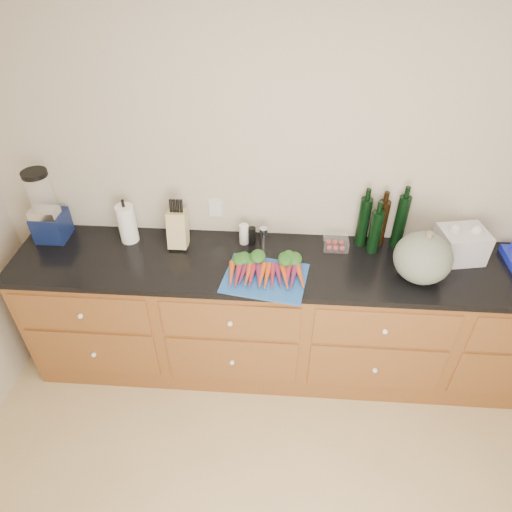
# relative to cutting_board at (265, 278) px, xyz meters

# --- Properties ---
(wall_back) EXTENTS (4.10, 0.05, 2.60)m
(wall_back) POSITION_rel_cutting_board_xyz_m (0.25, 0.48, 0.35)
(wall_back) COLOR beige
(wall_back) RESTS_ON ground
(cabinets) EXTENTS (3.60, 0.64, 0.90)m
(cabinets) POSITION_rel_cutting_board_xyz_m (0.25, 0.16, -0.50)
(cabinets) COLOR brown
(cabinets) RESTS_ON ground
(countertop) EXTENTS (3.64, 0.62, 0.04)m
(countertop) POSITION_rel_cutting_board_xyz_m (0.25, 0.16, -0.03)
(countertop) COLOR black
(countertop) RESTS_ON cabinets
(cutting_board) EXTENTS (0.52, 0.43, 0.01)m
(cutting_board) POSITION_rel_cutting_board_xyz_m (0.00, 0.00, 0.00)
(cutting_board) COLOR #1F53A4
(cutting_board) RESTS_ON countertop
(carrots) EXTENTS (0.43, 0.30, 0.06)m
(carrots) POSITION_rel_cutting_board_xyz_m (0.00, 0.03, 0.03)
(carrots) COLOR #D14C18
(carrots) RESTS_ON cutting_board
(squash) EXTENTS (0.33, 0.33, 0.29)m
(squash) POSITION_rel_cutting_board_xyz_m (0.89, 0.07, 0.14)
(squash) COLOR #576454
(squash) RESTS_ON countertop
(blender_appliance) EXTENTS (0.19, 0.19, 0.48)m
(blender_appliance) POSITION_rel_cutting_board_xyz_m (-1.39, 0.32, 0.20)
(blender_appliance) COLOR #0E1A44
(blender_appliance) RESTS_ON countertop
(paper_towel) EXTENTS (0.11, 0.11, 0.25)m
(paper_towel) POSITION_rel_cutting_board_xyz_m (-0.89, 0.32, 0.12)
(paper_towel) COLOR white
(paper_towel) RESTS_ON countertop
(knife_block) EXTENTS (0.12, 0.12, 0.23)m
(knife_block) POSITION_rel_cutting_board_xyz_m (-0.56, 0.30, 0.11)
(knife_block) COLOR tan
(knife_block) RESTS_ON countertop
(grinder_salt) EXTENTS (0.06, 0.06, 0.14)m
(grinder_salt) POSITION_rel_cutting_board_xyz_m (-0.15, 0.34, 0.06)
(grinder_salt) COLOR white
(grinder_salt) RESTS_ON countertop
(grinder_pepper) EXTENTS (0.05, 0.05, 0.12)m
(grinder_pepper) POSITION_rel_cutting_board_xyz_m (-0.10, 0.34, 0.05)
(grinder_pepper) COLOR black
(grinder_pepper) RESTS_ON countertop
(canister_chrome) EXTENTS (0.05, 0.05, 0.12)m
(canister_chrome) POSITION_rel_cutting_board_xyz_m (-0.03, 0.34, 0.05)
(canister_chrome) COLOR white
(canister_chrome) RESTS_ON countertop
(tomato_box) EXTENTS (0.15, 0.12, 0.07)m
(tomato_box) POSITION_rel_cutting_board_xyz_m (0.43, 0.33, 0.03)
(tomato_box) COLOR white
(tomato_box) RESTS_ON countertop
(bottles) EXTENTS (0.30, 0.15, 0.36)m
(bottles) POSITION_rel_cutting_board_xyz_m (0.69, 0.37, 0.16)
(bottles) COLOR black
(bottles) RESTS_ON countertop
(grocery_bag) EXTENTS (0.30, 0.26, 0.20)m
(grocery_bag) POSITION_rel_cutting_board_xyz_m (1.16, 0.28, 0.09)
(grocery_bag) COLOR white
(grocery_bag) RESTS_ON countertop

